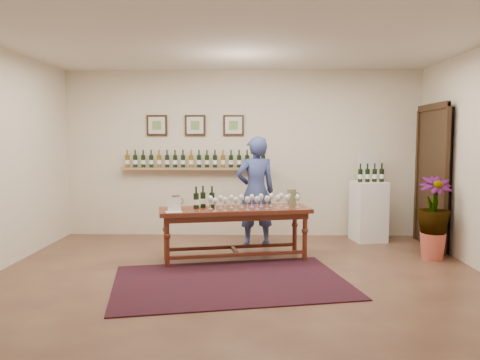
{
  "coord_description": "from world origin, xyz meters",
  "views": [
    {
      "loc": [
        0.15,
        -5.45,
        1.65
      ],
      "look_at": [
        0.0,
        0.8,
        1.1
      ],
      "focal_mm": 35.0,
      "sensor_mm": 36.0,
      "label": 1
    }
  ],
  "objects_px": {
    "display_pedestal": "(368,211)",
    "potted_plant": "(434,218)",
    "person": "(256,191)",
    "tasting_table": "(235,216)"
  },
  "relations": [
    {
      "from": "tasting_table",
      "to": "person",
      "type": "distance_m",
      "value": 0.97
    },
    {
      "from": "display_pedestal",
      "to": "tasting_table",
      "type": "bearing_deg",
      "value": -148.94
    },
    {
      "from": "display_pedestal",
      "to": "potted_plant",
      "type": "xyz_separation_m",
      "value": [
        0.59,
        -1.17,
        0.1
      ]
    },
    {
      "from": "potted_plant",
      "to": "person",
      "type": "distance_m",
      "value": 2.56
    },
    {
      "from": "tasting_table",
      "to": "display_pedestal",
      "type": "xyz_separation_m",
      "value": [
        2.12,
        1.28,
        -0.13
      ]
    },
    {
      "from": "tasting_table",
      "to": "potted_plant",
      "type": "relative_size",
      "value": 2.13
    },
    {
      "from": "display_pedestal",
      "to": "person",
      "type": "height_order",
      "value": "person"
    },
    {
      "from": "display_pedestal",
      "to": "potted_plant",
      "type": "height_order",
      "value": "potted_plant"
    },
    {
      "from": "display_pedestal",
      "to": "person",
      "type": "bearing_deg",
      "value": -168.08
    },
    {
      "from": "display_pedestal",
      "to": "person",
      "type": "xyz_separation_m",
      "value": [
        -1.83,
        -0.39,
        0.36
      ]
    }
  ]
}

